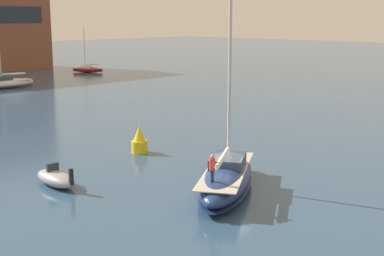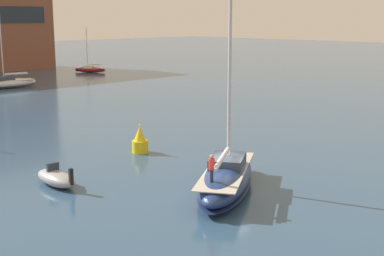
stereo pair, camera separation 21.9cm
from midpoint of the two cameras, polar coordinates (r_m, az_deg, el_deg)
The scene contains 6 objects.
ground_plane at distance 33.86m, azimuth 3.47°, elevation -6.76°, with size 400.00×400.00×0.00m, color #2D4C6B.
sailboat_main at distance 33.59m, azimuth 3.50°, elevation -5.16°, with size 10.44×8.05×14.40m.
sailboat_moored_far_slip at distance 87.36m, azimuth -19.29°, elevation 4.56°, with size 8.99×3.40×12.07m.
sailboat_moored_outer_mooring at distance 108.44m, azimuth -11.13°, elevation 6.15°, with size 5.11×6.32×8.85m.
motor_tender at distance 35.88m, azimuth -14.45°, elevation -5.22°, with size 1.76×4.05×1.53m.
channel_buoy at distance 43.20m, azimuth -5.78°, elevation -1.42°, with size 1.31×1.31×2.34m.
Camera 1 is at (-24.43, -20.86, 10.72)m, focal length 50.00 mm.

